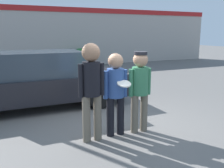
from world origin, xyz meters
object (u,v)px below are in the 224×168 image
Objects in this scene: person_left at (91,84)px; shrub at (81,57)px; person_right at (140,85)px; parked_car_near at (38,80)px; person_middle_with_frisbee at (116,88)px.

person_left reaches higher than shrub.
shrub is at bearing 79.37° from person_right.
parked_car_near is (-1.61, 2.63, -0.23)m from person_right.
parked_car_near is 4.20× the size of shrub.
person_left reaches higher than person_middle_with_frisbee.
parked_car_near is (-0.58, 2.66, -0.35)m from person_left.
person_right is at bearing -4.90° from person_middle_with_frisbee.
person_left is 2.75m from parked_car_near.
person_right is 0.36× the size of parked_car_near.
person_middle_with_frisbee is at bearing -103.46° from shrub.
person_left is 10.64m from shrub.
shrub is at bearing 76.54° from person_middle_with_frisbee.
parked_car_near is (-1.10, 2.59, -0.21)m from person_middle_with_frisbee.
person_left is at bearing -178.42° from person_right.
person_left is 1.11× the size of person_right.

